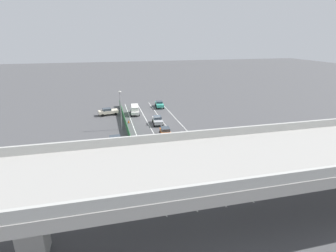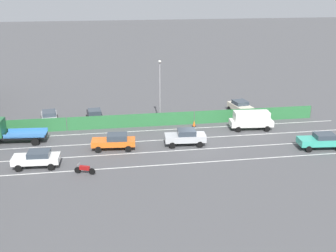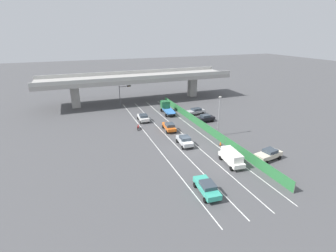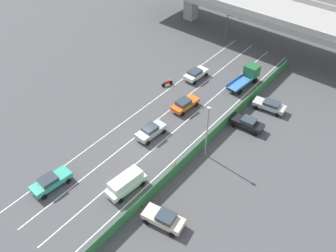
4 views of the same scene
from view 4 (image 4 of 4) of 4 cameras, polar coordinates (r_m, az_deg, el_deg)
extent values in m
plane|color=#4C4C4F|center=(47.63, -3.54, -2.50)|extent=(300.00, 300.00, 0.00)
cube|color=silver|center=(53.67, -2.98, 3.49)|extent=(0.14, 48.72, 0.01)
cube|color=silver|center=(52.00, -0.25, 2.10)|extent=(0.14, 48.72, 0.01)
cube|color=silver|center=(50.49, 2.65, 0.61)|extent=(0.14, 48.72, 0.01)
cube|color=silver|center=(49.14, 5.71, -0.96)|extent=(0.14, 48.72, 0.01)
cube|color=#A09E99|center=(67.64, 15.76, 16.92)|extent=(52.20, 10.51, 1.01)
cube|color=#B2B2AD|center=(63.01, 13.79, 16.39)|extent=(52.20, 0.30, 0.90)
cube|color=#A09E99|center=(76.43, 3.60, 18.33)|extent=(2.12, 2.12, 5.94)
cube|color=#2D753D|center=(48.05, 7.25, -1.03)|extent=(0.06, 44.72, 1.59)
cylinder|color=#4C514C|center=(43.60, 1.84, -6.21)|extent=(0.10, 0.10, 1.59)
cylinder|color=#4C514C|center=(53.18, 11.66, 3.23)|extent=(0.10, 0.10, 1.59)
cylinder|color=#4C514C|center=(64.81, 18.30, 9.51)|extent=(0.10, 0.10, 1.59)
cube|color=teal|center=(44.03, -17.69, -8.23)|extent=(2.21, 4.81, 0.65)
cube|color=#333D47|center=(43.55, -18.15, -7.94)|extent=(1.75, 2.09, 0.48)
cylinder|color=black|center=(45.34, -16.49, -6.97)|extent=(0.28, 0.66, 0.64)
cylinder|color=black|center=(44.22, -15.22, -8.23)|extent=(0.28, 0.66, 0.64)
cylinder|color=black|center=(44.63, -19.87, -9.04)|extent=(0.28, 0.66, 0.64)
cylinder|color=black|center=(43.49, -18.68, -10.38)|extent=(0.28, 0.66, 0.64)
cube|color=orange|center=(52.34, 2.70, 3.41)|extent=(2.14, 4.55, 0.55)
cube|color=#333D47|center=(51.76, 2.42, 3.70)|extent=(1.71, 2.15, 0.57)
cylinder|color=black|center=(53.96, 3.07, 4.15)|extent=(0.28, 0.66, 0.64)
cylinder|color=black|center=(53.09, 4.46, 3.35)|extent=(0.28, 0.66, 0.64)
cylinder|color=black|center=(52.19, 0.87, 2.72)|extent=(0.28, 0.66, 0.64)
cylinder|color=black|center=(51.29, 2.28, 1.87)|extent=(0.28, 0.66, 0.64)
cube|color=#B7BABC|center=(47.90, -2.66, -0.81)|extent=(2.09, 4.37, 0.67)
cube|color=#333D47|center=(47.42, -2.81, -0.36)|extent=(1.69, 1.97, 0.53)
cylinder|color=black|center=(49.44, -2.18, 0.06)|extent=(0.27, 0.66, 0.64)
cylinder|color=black|center=(48.51, -0.70, -0.89)|extent=(0.27, 0.66, 0.64)
cylinder|color=black|center=(48.01, -4.61, -1.60)|extent=(0.27, 0.66, 0.64)
cylinder|color=black|center=(47.05, -3.13, -2.62)|extent=(0.27, 0.66, 0.64)
cube|color=white|center=(58.67, 4.37, 8.06)|extent=(2.10, 4.35, 0.60)
cube|color=#333D47|center=(58.18, 4.22, 8.38)|extent=(1.74, 2.07, 0.46)
cylinder|color=black|center=(60.35, 4.53, 8.58)|extent=(0.26, 0.65, 0.64)
cylinder|color=black|center=(59.44, 5.93, 7.91)|extent=(0.26, 0.65, 0.64)
cylinder|color=black|center=(58.45, 2.75, 7.46)|extent=(0.26, 0.65, 0.64)
cylinder|color=black|center=(57.51, 4.16, 6.76)|extent=(0.26, 0.65, 0.64)
cube|color=silver|center=(41.96, -6.52, -9.07)|extent=(2.26, 5.03, 0.65)
cube|color=silver|center=(41.33, -6.60, -8.35)|extent=(1.96, 4.14, 1.00)
cylinder|color=black|center=(43.44, -5.59, -7.63)|extent=(0.28, 0.66, 0.64)
cylinder|color=black|center=(42.53, -3.95, -8.94)|extent=(0.28, 0.66, 0.64)
cylinder|color=black|center=(42.23, -9.00, -10.02)|extent=(0.28, 0.66, 0.64)
cylinder|color=black|center=(41.29, -7.40, -11.44)|extent=(0.28, 0.66, 0.64)
cube|color=black|center=(57.96, 11.54, 6.74)|extent=(2.11, 6.29, 0.25)
cube|color=#236638|center=(59.00, 12.87, 8.38)|extent=(2.15, 2.01, 1.77)
cube|color=#3875BC|center=(57.15, 10.99, 6.49)|extent=(2.34, 4.33, 0.10)
cube|color=#3875BC|center=(57.45, 10.23, 7.03)|extent=(0.43, 4.17, 0.36)
cube|color=#3875BC|center=(56.65, 11.80, 6.23)|extent=(0.43, 4.17, 0.36)
cylinder|color=black|center=(60.08, 11.86, 7.68)|extent=(0.33, 0.82, 0.80)
cylinder|color=black|center=(59.28, 13.45, 6.89)|extent=(0.33, 0.82, 0.80)
cylinder|color=black|center=(57.08, 9.47, 6.04)|extent=(0.33, 0.82, 0.80)
cylinder|color=black|center=(56.24, 11.11, 5.20)|extent=(0.33, 0.82, 0.80)
cylinder|color=black|center=(57.39, 0.46, 6.77)|extent=(0.31, 0.60, 0.60)
cylinder|color=black|center=(56.84, -0.72, 6.38)|extent=(0.31, 0.60, 0.60)
cube|color=maroon|center=(56.95, -0.13, 6.80)|extent=(0.59, 0.96, 0.36)
cylinder|color=#B2B2B2|center=(56.99, 0.37, 7.25)|extent=(0.57, 0.24, 0.03)
cube|color=beige|center=(39.01, -0.72, -14.21)|extent=(4.67, 2.53, 0.69)
cube|color=#333D47|center=(38.43, -0.32, -13.90)|extent=(2.07, 1.89, 0.49)
cylinder|color=black|center=(39.45, -3.36, -14.67)|extent=(0.67, 0.32, 0.64)
cylinder|color=black|center=(40.32, -1.95, -12.80)|extent=(0.67, 0.32, 0.64)
cylinder|color=black|center=(38.59, 0.60, -16.52)|extent=(0.67, 0.32, 0.64)
cylinder|color=black|center=(39.48, 1.93, -14.54)|extent=(0.67, 0.32, 0.64)
cube|color=black|center=(50.17, 12.16, 0.42)|extent=(4.58, 2.05, 0.63)
cube|color=#333D47|center=(49.77, 12.44, 0.83)|extent=(1.91, 1.64, 0.50)
cylinder|color=black|center=(50.26, 10.12, 0.13)|extent=(0.65, 0.27, 0.64)
cylinder|color=black|center=(51.49, 10.98, 1.18)|extent=(0.65, 0.27, 0.64)
cylinder|color=black|center=(49.51, 13.23, -1.19)|extent=(0.65, 0.27, 0.64)
cylinder|color=black|center=(50.76, 14.03, -0.10)|extent=(0.65, 0.27, 0.64)
cube|color=#B2B5B7|center=(53.97, 15.45, 3.08)|extent=(4.72, 2.30, 0.56)
cube|color=#333D47|center=(53.63, 15.79, 3.41)|extent=(2.34, 1.81, 0.45)
cylinder|color=black|center=(53.85, 13.52, 2.79)|extent=(0.66, 0.29, 0.64)
cylinder|color=black|center=(55.22, 14.20, 3.76)|extent=(0.66, 0.29, 0.64)
cylinder|color=black|center=(53.30, 16.57, 1.64)|extent=(0.66, 0.29, 0.64)
cylinder|color=black|center=(54.69, 17.18, 2.65)|extent=(0.66, 0.29, 0.64)
cylinder|color=#47474C|center=(68.18, 9.01, 14.72)|extent=(0.18, 0.18, 5.59)
cylinder|color=#47474C|center=(66.67, 10.42, 16.30)|extent=(2.85, 0.55, 0.12)
cube|color=black|center=(66.33, 11.36, 16.04)|extent=(0.99, 0.42, 0.32)
sphere|color=#390706|center=(66.28, 11.06, 16.06)|extent=(0.20, 0.20, 0.20)
sphere|color=#EFA319|center=(66.20, 11.31, 15.99)|extent=(0.20, 0.20, 0.20)
sphere|color=black|center=(66.11, 11.56, 15.92)|extent=(0.20, 0.20, 0.20)
cylinder|color=gray|center=(43.58, 6.05, -1.15)|extent=(0.16, 0.16, 7.33)
ellipsoid|color=silver|center=(41.08, 6.42, 2.79)|extent=(0.60, 0.36, 0.28)
cone|color=orange|center=(44.36, 1.13, -5.95)|extent=(0.36, 0.36, 0.71)
cube|color=black|center=(44.61, 1.12, -6.25)|extent=(0.47, 0.47, 0.03)
camera|label=1|loc=(79.68, 31.36, 24.91)|focal=27.93mm
camera|label=2|loc=(75.63, -25.05, 25.49)|focal=46.01mm
camera|label=3|loc=(44.31, -58.33, 1.36)|focal=26.74mm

